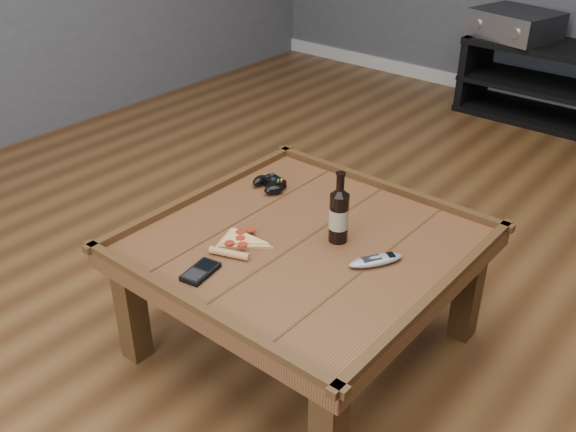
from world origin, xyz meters
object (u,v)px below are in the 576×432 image
Objects in this scene: game_controller at (270,184)px; pizza_slice at (239,242)px; remote_control at (376,260)px; av_receiver at (515,24)px; media_console at (573,89)px; beer_bottle at (339,214)px; coffee_table at (304,255)px; smartphone at (200,271)px.

game_controller is 0.56× the size of pizza_slice.
av_receiver reaches higher than remote_control.
media_console is 5.08× the size of pizza_slice.
av_receiver reaches higher than media_console.
beer_bottle reaches higher than media_console.
coffee_table is 2.75m from media_console.
remote_control is at bearing 5.11° from pizza_slice.
coffee_table is at bearing 27.38° from pizza_slice.
coffee_table is at bearing 61.14° from smartphone.
remote_control is 2.80m from av_receiver.
beer_bottle is 1.36× the size of remote_control.
beer_bottle reaches higher than pizza_slice.
game_controller is 0.41m from pizza_slice.
av_receiver is at bearing 86.08° from smartphone.
media_console is 2.58m from game_controller.
beer_bottle reaches higher than smartphone.
beer_bottle is 1.60× the size of game_controller.
beer_bottle is (0.09, -2.68, 0.30)m from media_console.
game_controller reaches higher than coffee_table.
beer_bottle is 0.34m from pizza_slice.
pizza_slice is at bearing -132.54° from coffee_table.
beer_bottle is at bearing -64.39° from av_receiver.
coffee_table is 0.38m from smartphone.
remote_control is (0.38, 0.39, 0.00)m from smartphone.
game_controller is at bearing -73.03° from av_receiver.
game_controller is 1.14× the size of smartphone.
media_console is 2.45× the size of av_receiver.
beer_bottle is at bearing 24.35° from pizza_slice.
coffee_table is 2.79m from av_receiver.
media_console reaches higher than pizza_slice.
av_receiver is (-0.29, 2.90, 0.13)m from pizza_slice.
smartphone is at bearing -56.45° from game_controller.
av_receiver is at bearing 136.31° from remote_control.
media_console is 9.01× the size of game_controller.
smartphone is at bearing -92.26° from media_console.
remote_control is 0.32× the size of av_receiver.
pizza_slice is 2.92m from av_receiver.
pizza_slice is 0.48× the size of av_receiver.
smartphone is 0.54m from remote_control.
game_controller is 0.85× the size of remote_control.
game_controller is (-0.33, 0.20, 0.08)m from coffee_table.
coffee_table is 3.74× the size of pizza_slice.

